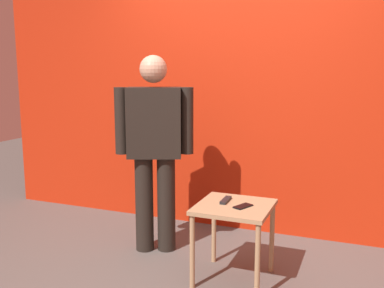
% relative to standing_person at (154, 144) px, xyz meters
% --- Properties ---
extents(ground_plane, '(12.00, 12.00, 0.00)m').
position_rel_standing_person_xyz_m(ground_plane, '(0.51, -0.49, -0.91)').
color(ground_plane, '#59544F').
extents(back_wall_red, '(5.18, 0.12, 2.87)m').
position_rel_standing_person_xyz_m(back_wall_red, '(0.51, 0.80, 0.53)').
color(back_wall_red, red).
rests_on(back_wall_red, ground_plane).
extents(standing_person, '(0.63, 0.37, 1.63)m').
position_rel_standing_person_xyz_m(standing_person, '(0.00, 0.00, 0.00)').
color(standing_person, black).
rests_on(standing_person, ground_plane).
extents(side_table, '(0.52, 0.52, 0.57)m').
position_rel_standing_person_xyz_m(side_table, '(0.77, -0.28, -0.43)').
color(side_table, tan).
rests_on(side_table, ground_plane).
extents(cell_phone, '(0.12, 0.16, 0.01)m').
position_rel_standing_person_xyz_m(cell_phone, '(0.84, -0.30, -0.34)').
color(cell_phone, black).
rests_on(cell_phone, side_table).
extents(tv_remote, '(0.05, 0.17, 0.02)m').
position_rel_standing_person_xyz_m(tv_remote, '(0.69, -0.22, -0.34)').
color(tv_remote, black).
rests_on(tv_remote, side_table).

